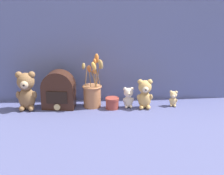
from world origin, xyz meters
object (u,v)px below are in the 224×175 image
teddy_bear_tiny (173,98)px  vintage_radio (59,91)px  teddy_bear_large (26,90)px  teddy_bear_small (128,97)px  decorative_tin_tall (113,103)px  teddy_bear_medium (145,93)px  flower_vase (92,92)px

teddy_bear_tiny → vintage_radio: (-0.70, 0.01, 0.05)m
teddy_bear_large → teddy_bear_small: teddy_bear_large is taller
decorative_tin_tall → teddy_bear_large: bearing=178.9°
teddy_bear_large → decorative_tin_tall: size_ratio=2.86×
teddy_bear_large → teddy_bear_tiny: 0.89m
teddy_bear_small → vintage_radio: size_ratio=0.56×
teddy_bear_medium → flower_vase: 0.32m
flower_vase → decorative_tin_tall: bearing=-17.6°
teddy_bear_small → teddy_bear_large: bearing=-179.7°
teddy_bear_medium → teddy_bear_small: teddy_bear_medium is taller
teddy_bear_small → vintage_radio: (-0.42, 0.02, 0.04)m
teddy_bear_large → teddy_bear_medium: 0.70m
vintage_radio → flower_vase: bearing=1.9°
teddy_bear_large → flower_vase: (0.39, 0.03, -0.02)m
flower_vase → vintage_radio: 0.20m
flower_vase → decorative_tin_tall: 0.14m
teddy_bear_medium → vintage_radio: 0.52m
teddy_bear_tiny → decorative_tin_tall: 0.37m
teddy_bear_medium → teddy_bear_tiny: size_ratio=1.83×
teddy_bear_tiny → vintage_radio: size_ratio=0.43×
teddy_bear_medium → vintage_radio: (-0.52, 0.03, 0.01)m
flower_vase → decorative_tin_tall: flower_vase is taller
teddy_bear_large → decorative_tin_tall: bearing=-1.1°
vintage_radio → teddy_bear_large: bearing=-173.5°
decorative_tin_tall → teddy_bear_medium: bearing=-1.0°
decorative_tin_tall → teddy_bear_tiny: bearing=3.6°
teddy_bear_tiny → decorative_tin_tall: (-0.37, -0.02, -0.02)m
teddy_bear_tiny → teddy_bear_medium: bearing=-171.5°
teddy_bear_large → vintage_radio: size_ratio=1.02×
teddy_bear_small → flower_vase: bearing=173.6°
teddy_bear_large → teddy_bear_tiny: size_ratio=2.37×
vintage_radio → decorative_tin_tall: bearing=-5.5°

